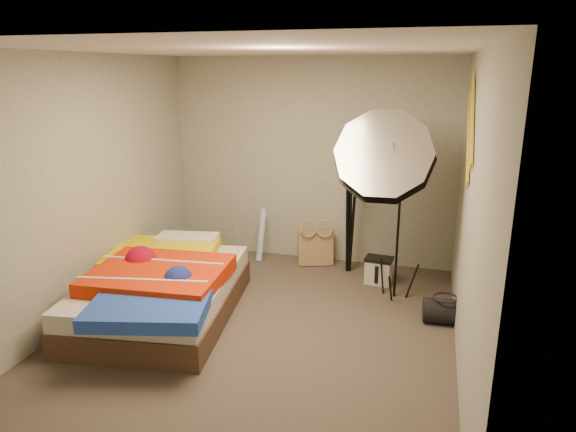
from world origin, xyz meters
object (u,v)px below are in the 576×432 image
(tote_bag, at_px, (315,248))
(duffel_bag, at_px, (444,311))
(camera_tripod, at_px, (350,207))
(bed, at_px, (162,289))
(wrapping_roll, at_px, (261,235))
(camera_case, at_px, (378,271))
(photo_umbrella, at_px, (384,159))

(tote_bag, height_order, duffel_bag, tote_bag)
(duffel_bag, bearing_deg, tote_bag, 138.27)
(tote_bag, relative_size, camera_tripod, 0.31)
(duffel_bag, bearing_deg, bed, -171.96)
(duffel_bag, xyz_separation_m, bed, (-2.67, -0.59, 0.16))
(wrapping_roll, xyz_separation_m, bed, (-0.44, -1.72, -0.05))
(bed, distance_m, camera_tripod, 2.33)
(wrapping_roll, relative_size, camera_case, 2.36)
(duffel_bag, distance_m, bed, 2.74)
(tote_bag, bearing_deg, bed, -142.94)
(tote_bag, height_order, wrapping_roll, wrapping_roll)
(duffel_bag, height_order, photo_umbrella, photo_umbrella)
(duffel_bag, bearing_deg, camera_case, 127.69)
(tote_bag, distance_m, camera_tripod, 0.73)
(tote_bag, distance_m, bed, 2.09)
(photo_umbrella, height_order, camera_tripod, photo_umbrella)
(camera_case, relative_size, duffel_bag, 0.71)
(duffel_bag, distance_m, camera_tripod, 1.67)
(camera_case, distance_m, photo_umbrella, 1.43)
(duffel_bag, height_order, bed, bed)
(camera_case, xyz_separation_m, photo_umbrella, (0.04, -0.44, 1.36))
(duffel_bag, bearing_deg, wrapping_roll, 148.57)
(bed, xyz_separation_m, camera_tripod, (1.57, 1.65, 0.52))
(wrapping_roll, xyz_separation_m, duffel_bag, (2.23, -1.13, -0.21))
(photo_umbrella, relative_size, camera_tripod, 1.50)
(wrapping_roll, bearing_deg, camera_tripod, -3.72)
(bed, bearing_deg, camera_tripod, 46.50)
(duffel_bag, bearing_deg, photo_umbrella, 148.19)
(photo_umbrella, bearing_deg, camera_tripod, 120.94)
(wrapping_roll, distance_m, duffel_bag, 2.50)
(bed, height_order, camera_tripod, camera_tripod)
(duffel_bag, xyz_separation_m, camera_tripod, (-1.10, 1.06, 0.68))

